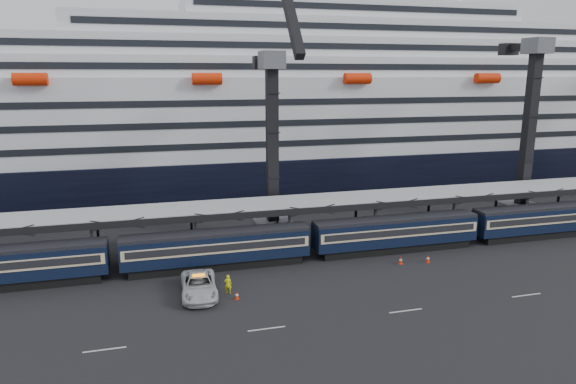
# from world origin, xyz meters

# --- Properties ---
(ground) EXTENTS (260.00, 260.00, 0.00)m
(ground) POSITION_xyz_m (0.00, 0.00, 0.00)
(ground) COLOR black
(ground) RESTS_ON ground
(train) EXTENTS (133.05, 3.00, 4.05)m
(train) POSITION_xyz_m (-4.65, 10.00, 2.20)
(train) COLOR black
(train) RESTS_ON ground
(canopy) EXTENTS (130.00, 6.25, 5.53)m
(canopy) POSITION_xyz_m (0.00, 14.00, 5.25)
(canopy) COLOR gray
(canopy) RESTS_ON ground
(cruise_ship) EXTENTS (214.09, 28.84, 34.00)m
(cruise_ship) POSITION_xyz_m (-1.08, 45.99, 12.34)
(cruise_ship) COLOR black
(cruise_ship) RESTS_ON ground
(crane_dark_near) EXTENTS (4.50, 17.75, 35.08)m
(crane_dark_near) POSITION_xyz_m (-20.00, 18.59, 11.93)
(crane_dark_near) COLOR #505358
(crane_dark_near) RESTS_ON ground
(crane_dark_mid) EXTENTS (4.50, 18.24, 39.64)m
(crane_dark_mid) POSITION_xyz_m (15.00, 17.59, 13.36)
(crane_dark_mid) COLOR #505358
(crane_dark_mid) RESTS_ON ground
(pickup_truck) EXTENTS (3.42, 6.84, 1.86)m
(pickup_truck) POSITION_xyz_m (-30.47, 3.65, 0.93)
(pickup_truck) COLOR #B8BBC0
(pickup_truck) RESTS_ON ground
(worker) EXTENTS (0.73, 0.56, 1.78)m
(worker) POSITION_xyz_m (-27.89, 3.42, 0.89)
(worker) COLOR yellow
(worker) RESTS_ON ground
(traffic_cone_b) EXTENTS (0.37, 0.37, 0.75)m
(traffic_cone_b) POSITION_xyz_m (-27.34, 2.00, 0.37)
(traffic_cone_b) COLOR red
(traffic_cone_b) RESTS_ON ground
(traffic_cone_c) EXTENTS (0.42, 0.42, 0.84)m
(traffic_cone_c) POSITION_xyz_m (-9.30, 6.09, 0.41)
(traffic_cone_c) COLOR red
(traffic_cone_c) RESTS_ON ground
(traffic_cone_d) EXTENTS (0.42, 0.42, 0.83)m
(traffic_cone_d) POSITION_xyz_m (-6.30, 5.74, 0.41)
(traffic_cone_d) COLOR red
(traffic_cone_d) RESTS_ON ground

